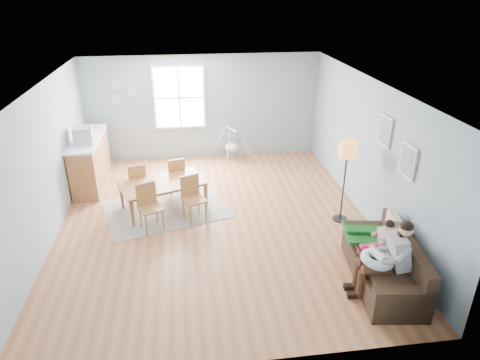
{
  "coord_description": "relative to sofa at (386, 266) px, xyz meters",
  "views": [
    {
      "loc": [
        -0.49,
        -7.33,
        4.32
      ],
      "look_at": [
        0.46,
        -0.26,
        1.0
      ],
      "focal_mm": 32.0,
      "sensor_mm": 36.0,
      "label": 1
    }
  ],
  "objects": [
    {
      "name": "infant",
      "position": [
        -0.31,
        -0.21,
        0.41
      ],
      "size": [
        0.18,
        0.36,
        0.13
      ],
      "color": "white",
      "rests_on": "nursing_pillow"
    },
    {
      "name": "monitor",
      "position": [
        -5.19,
        3.97,
        1.04
      ],
      "size": [
        0.42,
        0.4,
        0.37
      ],
      "color": "#ABABB0",
      "rests_on": "counter"
    },
    {
      "name": "green_throw",
      "position": [
        0.01,
        0.65,
        0.22
      ],
      "size": [
        1.0,
        0.87,
        0.04
      ],
      "primitive_type": "cube",
      "rotation": [
        0.0,
        0.0,
        -0.17
      ],
      "color": "#16622A",
      "rests_on": "sofa"
    },
    {
      "name": "room",
      "position": [
        -2.51,
        2.2,
        2.14
      ],
      "size": [
        8.4,
        9.4,
        3.9
      ],
      "color": "#9F5E38"
    },
    {
      "name": "chair_nw",
      "position": [
        -4.08,
        3.31,
        0.21
      ],
      "size": [
        0.5,
        0.5,
        0.86
      ],
      "color": "#976334",
      "rests_on": "rug"
    },
    {
      "name": "chair_ne",
      "position": [
        -3.26,
        3.55,
        0.21
      ],
      "size": [
        0.48,
        0.48,
        0.86
      ],
      "color": "#976334",
      "rests_on": "rug"
    },
    {
      "name": "pictures",
      "position": [
        0.46,
        1.15,
        1.57
      ],
      "size": [
        0.05,
        1.34,
        0.74
      ],
      "color": "white",
      "rests_on": "room"
    },
    {
      "name": "storage_cube",
      "position": [
        0.19,
        -0.53,
        -0.04
      ],
      "size": [
        0.47,
        0.43,
        0.47
      ],
      "color": "white",
      "rests_on": "room"
    },
    {
      "name": "sofa",
      "position": [
        0.0,
        0.0,
        0.0
      ],
      "size": [
        1.07,
        2.03,
        0.78
      ],
      "color": "black",
      "rests_on": "room"
    },
    {
      "name": "wall_plates",
      "position": [
        -4.51,
        5.67,
        1.55
      ],
      "size": [
        0.67,
        0.02,
        0.66
      ],
      "color": "#90A2AC",
      "rests_on": "room"
    },
    {
      "name": "beige_pillow",
      "position": [
        0.27,
        0.48,
        0.43
      ],
      "size": [
        0.21,
        0.46,
        0.45
      ],
      "primitive_type": "cube",
      "rotation": [
        0.0,
        0.0,
        -0.19
      ],
      "color": "#C4AE96",
      "rests_on": "sofa"
    },
    {
      "name": "dining_table",
      "position": [
        -3.5,
        2.86,
        0.03
      ],
      "size": [
        1.95,
        1.51,
        0.6
      ],
      "primitive_type": "imported",
      "rotation": [
        0.0,
        0.0,
        0.37
      ],
      "color": "brown",
      "rests_on": "rug"
    },
    {
      "name": "chair_sw",
      "position": [
        -3.76,
        2.17,
        0.23
      ],
      "size": [
        0.54,
        0.54,
        0.9
      ],
      "color": "#976334",
      "rests_on": "rug"
    },
    {
      "name": "rug",
      "position": [
        -3.5,
        2.86,
        -0.27
      ],
      "size": [
        2.81,
        2.42,
        0.01
      ],
      "primitive_type": "cube",
      "rotation": [
        0.0,
        0.0,
        0.28
      ],
      "color": "gray",
      "rests_on": "room"
    },
    {
      "name": "floor_lamp",
      "position": [
        -0.03,
        1.95,
        1.09
      ],
      "size": [
        0.33,
        0.33,
        1.65
      ],
      "color": "black",
      "rests_on": "room"
    },
    {
      "name": "toddler",
      "position": [
        -0.05,
        0.2,
        0.39
      ],
      "size": [
        0.51,
        0.25,
        0.8
      ],
      "color": "silver",
      "rests_on": "sofa"
    },
    {
      "name": "baby_swing",
      "position": [
        -1.81,
        5.3,
        0.12
      ],
      "size": [
        1.14,
        1.15,
        0.88
      ],
      "color": "#ABABB0",
      "rests_on": "room"
    },
    {
      "name": "chair_se",
      "position": [
        -2.93,
        2.41,
        0.24
      ],
      "size": [
        0.53,
        0.53,
        0.91
      ],
      "color": "#976334",
      "rests_on": "rug"
    },
    {
      "name": "nursing_pillow",
      "position": [
        -0.3,
        -0.24,
        0.33
      ],
      "size": [
        0.51,
        0.49,
        0.2
      ],
      "primitive_type": "torus",
      "rotation": [
        0.0,
        0.14,
        -0.01
      ],
      "color": "silver",
      "rests_on": "father"
    },
    {
      "name": "counter",
      "position": [
        -5.21,
        4.36,
        0.3
      ],
      "size": [
        0.6,
        2.03,
        1.13
      ],
      "color": "brown",
      "rests_on": "room"
    },
    {
      "name": "window",
      "position": [
        -3.11,
        5.67,
        1.37
      ],
      "size": [
        1.32,
        0.08,
        1.62
      ],
      "color": "white",
      "rests_on": "room"
    },
    {
      "name": "father",
      "position": [
        -0.16,
        -0.26,
        0.39
      ],
      "size": [
        0.9,
        0.43,
        1.25
      ],
      "color": "gray",
      "rests_on": "sofa"
    }
  ]
}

